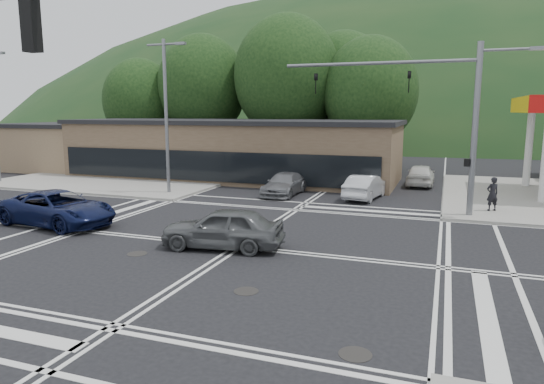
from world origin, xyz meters
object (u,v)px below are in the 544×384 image
(car_northbound, at_px, (284,184))
(pedestrian, at_px, (492,194))
(car_blue_west, at_px, (58,208))
(car_grey_center, at_px, (223,228))
(car_queue_b, at_px, (421,175))
(car_queue_a, at_px, (366,187))

(car_northbound, relative_size, pedestrian, 2.68)
(car_blue_west, bearing_deg, pedestrian, -55.75)
(car_grey_center, bearing_deg, car_queue_b, 153.65)
(car_blue_west, xyz_separation_m, car_queue_a, (11.64, 11.09, -0.07))
(car_northbound, height_order, pedestrian, pedestrian)
(car_queue_a, distance_m, car_northbound, 4.77)
(car_blue_west, distance_m, pedestrian, 20.24)
(car_queue_a, bearing_deg, car_grey_center, 82.67)
(car_queue_a, bearing_deg, car_blue_west, 51.70)
(car_grey_center, bearing_deg, car_blue_west, -103.52)
(car_grey_center, relative_size, car_queue_b, 1.04)
(car_queue_a, bearing_deg, car_northbound, 12.55)
(car_grey_center, xyz_separation_m, car_queue_b, (5.97, 18.06, -0.03))
(car_grey_center, relative_size, car_queue_a, 1.06)
(car_grey_center, xyz_separation_m, car_queue_a, (3.28, 11.89, -0.07))
(car_northbound, bearing_deg, car_grey_center, -82.02)
(pedestrian, bearing_deg, car_grey_center, 16.59)
(car_queue_a, bearing_deg, car_queue_b, -105.48)
(car_northbound, bearing_deg, car_blue_west, -122.03)
(car_blue_west, relative_size, car_northbound, 1.22)
(car_northbound, distance_m, pedestrian, 11.33)
(car_queue_a, height_order, car_northbound, car_queue_a)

